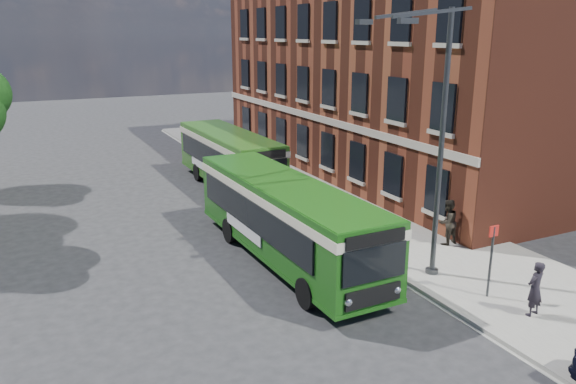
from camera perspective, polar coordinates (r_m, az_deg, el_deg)
ground at (r=19.45m, az=-1.56°, el=-9.17°), size 120.00×120.00×0.00m
pavement at (r=29.12m, az=4.49°, el=-0.39°), size 6.00×48.00×0.15m
kerb_line at (r=27.78m, az=-0.95°, el=-1.31°), size 0.12×48.00×0.01m
brick_office at (r=35.20m, az=11.51°, el=13.57°), size 12.10×26.00×14.20m
street_lamp at (r=18.84m, az=14.50°, el=4.85°), size 2.96×2.38×9.00m
bus_stop_sign at (r=18.72m, az=19.94°, el=-6.18°), size 0.35×0.08×2.52m
bus_front at (r=20.60m, az=-0.23°, el=-2.21°), size 2.87×11.26×3.02m
bus_rear at (r=30.82m, az=-5.99°, el=3.85°), size 2.79×9.88×3.02m
pedestrian_a at (r=18.22m, az=23.80°, el=-8.98°), size 0.67×0.49×1.69m
pedestrian_b at (r=22.93m, az=15.90°, el=-2.95°), size 0.96×0.79×1.83m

